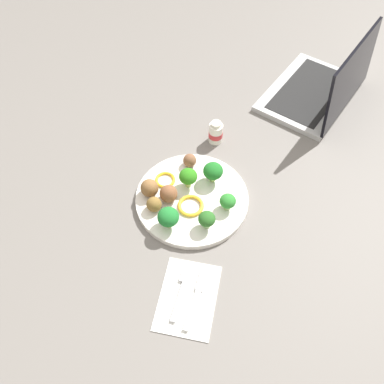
% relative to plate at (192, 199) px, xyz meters
% --- Properties ---
extents(ground_plane, '(4.00, 4.00, 0.00)m').
position_rel_plate_xyz_m(ground_plane, '(0.00, 0.00, -0.01)').
color(ground_plane, slate).
extents(plate, '(0.28, 0.28, 0.02)m').
position_rel_plate_xyz_m(plate, '(0.00, 0.00, 0.00)').
color(plate, white).
rests_on(plate, ground_plane).
extents(broccoli_floret_center, '(0.05, 0.05, 0.06)m').
position_rel_plate_xyz_m(broccoli_floret_center, '(0.06, -0.05, 0.04)').
color(broccoli_floret_center, '#A6C171').
rests_on(broccoli_floret_center, plate).
extents(broccoli_floret_front_left, '(0.05, 0.05, 0.06)m').
position_rel_plate_xyz_m(broccoli_floret_front_left, '(-0.09, 0.05, 0.04)').
color(broccoli_floret_front_left, '#A6CA74').
rests_on(broccoli_floret_front_left, plate).
extents(broccoli_floret_mid_left, '(0.05, 0.05, 0.05)m').
position_rel_plate_xyz_m(broccoli_floret_mid_left, '(0.03, 0.01, 0.04)').
color(broccoli_floret_mid_left, '#AAC367').
rests_on(broccoli_floret_mid_left, plate).
extents(broccoli_floret_front_right, '(0.04, 0.04, 0.05)m').
position_rel_plate_xyz_m(broccoli_floret_front_right, '(-0.08, -0.04, 0.04)').
color(broccoli_floret_front_right, '#95BE7E').
rests_on(broccoli_floret_front_right, plate).
extents(broccoli_floret_back_left, '(0.04, 0.04, 0.04)m').
position_rel_plate_xyz_m(broccoli_floret_back_left, '(-0.02, -0.09, 0.03)').
color(broccoli_floret_back_left, '#96BD76').
rests_on(broccoli_floret_back_left, plate).
extents(meatball_far_rim, '(0.04, 0.04, 0.04)m').
position_rel_plate_xyz_m(meatball_far_rim, '(-0.04, 0.09, 0.03)').
color(meatball_far_rim, brown).
rests_on(meatball_far_rim, plate).
extents(meatball_front_right, '(0.03, 0.03, 0.03)m').
position_rel_plate_xyz_m(meatball_front_right, '(0.10, 0.02, 0.03)').
color(meatball_front_right, brown).
rests_on(meatball_front_right, plate).
extents(meatball_back_right, '(0.04, 0.04, 0.04)m').
position_rel_plate_xyz_m(meatball_back_right, '(-0.01, 0.06, 0.03)').
color(meatball_back_right, brown).
rests_on(meatball_back_right, plate).
extents(meatball_front_left, '(0.04, 0.04, 0.04)m').
position_rel_plate_xyz_m(meatball_front_left, '(-0.00, 0.10, 0.03)').
color(meatball_front_left, brown).
rests_on(meatball_front_left, plate).
extents(pepper_ring_back_right, '(0.06, 0.06, 0.01)m').
position_rel_plate_xyz_m(pepper_ring_back_right, '(-0.03, 0.00, 0.01)').
color(pepper_ring_back_right, yellow).
rests_on(pepper_ring_back_right, plate).
extents(pepper_ring_front_left, '(0.07, 0.07, 0.01)m').
position_rel_plate_xyz_m(pepper_ring_front_left, '(0.04, 0.07, 0.01)').
color(pepper_ring_front_left, yellow).
rests_on(pepper_ring_front_left, plate).
extents(napkin, '(0.18, 0.14, 0.01)m').
position_rel_plate_xyz_m(napkin, '(-0.25, -0.02, -0.01)').
color(napkin, white).
rests_on(napkin, ground_plane).
extents(fork, '(0.12, 0.04, 0.01)m').
position_rel_plate_xyz_m(fork, '(-0.24, -0.00, -0.00)').
color(fork, silver).
rests_on(fork, napkin).
extents(knife, '(0.14, 0.04, 0.01)m').
position_rel_plate_xyz_m(knife, '(-0.25, -0.04, -0.00)').
color(knife, white).
rests_on(knife, napkin).
extents(yogurt_bottle, '(0.04, 0.04, 0.07)m').
position_rel_plate_xyz_m(yogurt_bottle, '(0.21, -0.04, 0.02)').
color(yogurt_bottle, white).
rests_on(yogurt_bottle, ground_plane).
extents(laptop, '(0.39, 0.35, 0.22)m').
position_rel_plate_xyz_m(laptop, '(0.41, -0.34, 0.03)').
color(laptop, '#B2B2B2').
rests_on(laptop, ground_plane).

